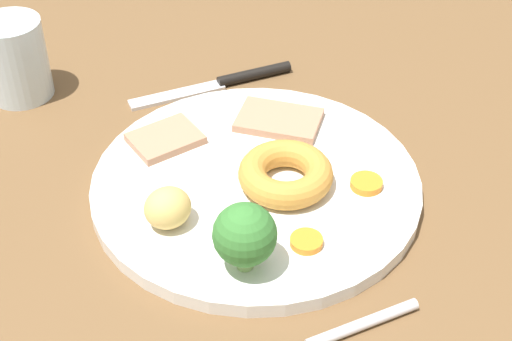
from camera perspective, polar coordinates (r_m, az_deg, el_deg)
The scene contains 12 objects.
dining_table at distance 72.37cm, azimuth 1.43°, elevation -1.79°, with size 120.00×84.00×3.60cm, color brown.
dinner_plate at distance 69.55cm, azimuth 0.00°, elevation -1.08°, with size 29.93×29.93×1.40cm, color white.
meat_slice_main at distance 75.68cm, azimuth 1.72°, elevation 3.80°, with size 8.09×5.40×0.80cm, color tan.
meat_slice_under at distance 73.70cm, azimuth -6.79°, elevation 2.38°, with size 6.42×4.97×0.80cm, color tan.
yorkshire_pudding at distance 67.72cm, azimuth 2.18°, elevation -0.26°, with size 8.51×8.51×2.54cm, color #C68938.
roast_potato_left at distance 64.03cm, azimuth -6.62°, elevation -2.78°, with size 4.08×3.78×3.48cm, color #D8B260.
carrot_coin_front at distance 62.88cm, azimuth 3.79°, elevation -5.32°, with size 2.74×2.74×0.63cm, color orange.
carrot_coin_back at distance 68.80cm, azimuth 8.25°, elevation -0.97°, with size 2.91×2.91×0.69cm, color orange.
broccoli_floret at distance 58.80cm, azimuth -0.85°, elevation -4.86°, with size 5.09×5.09×6.05cm.
fork at distance 57.87cm, azimuth 4.58°, elevation -12.62°, with size 2.76×15.32×0.90cm.
knife at distance 83.95cm, azimuth -2.23°, elevation 6.66°, with size 2.49×18.55×1.20cm.
water_glass at distance 84.25cm, azimuth -17.54°, elevation 7.95°, with size 6.65×6.65×8.66cm, color silver.
Camera 1 is at (-50.51, 20.13, 49.57)cm, focal length 53.50 mm.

